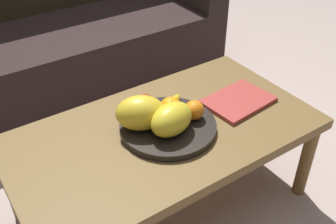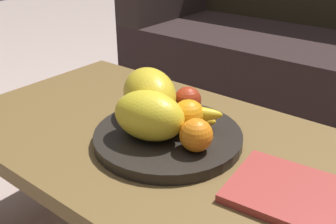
{
  "view_description": "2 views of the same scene",
  "coord_description": "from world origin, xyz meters",
  "px_view_note": "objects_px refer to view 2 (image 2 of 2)",
  "views": [
    {
      "loc": [
        -0.6,
        -0.9,
        1.24
      ],
      "look_at": [
        0.01,
        -0.01,
        0.46
      ],
      "focal_mm": 42.39,
      "sensor_mm": 36.0,
      "label": 1
    },
    {
      "loc": [
        0.49,
        -0.61,
        0.83
      ],
      "look_at": [
        0.01,
        -0.01,
        0.46
      ],
      "focal_mm": 41.36,
      "sensor_mm": 36.0,
      "label": 2
    }
  ],
  "objects_px": {
    "orange_front": "(196,135)",
    "banana_bunch": "(183,120)",
    "orange_left": "(188,116)",
    "apple_front": "(188,100)",
    "melon_smaller_beside": "(149,116)",
    "magazine": "(300,196)",
    "coffee_table": "(167,154)",
    "couch": "(323,59)",
    "fruit_bowl": "(168,137)",
    "melon_large_front": "(149,93)"
  },
  "relations": [
    {
      "from": "magazine",
      "to": "fruit_bowl",
      "type": "bearing_deg",
      "value": 172.06
    },
    {
      "from": "orange_left",
      "to": "banana_bunch",
      "type": "xyz_separation_m",
      "value": [
        -0.01,
        -0.0,
        -0.01
      ]
    },
    {
      "from": "orange_left",
      "to": "magazine",
      "type": "relative_size",
      "value": 0.3
    },
    {
      "from": "melon_smaller_beside",
      "to": "fruit_bowl",
      "type": "bearing_deg",
      "value": 70.29
    },
    {
      "from": "coffee_table",
      "to": "melon_large_front",
      "type": "relative_size",
      "value": 6.46
    },
    {
      "from": "couch",
      "to": "coffee_table",
      "type": "bearing_deg",
      "value": -90.95
    },
    {
      "from": "orange_front",
      "to": "banana_bunch",
      "type": "xyz_separation_m",
      "value": [
        -0.07,
        0.05,
        -0.01
      ]
    },
    {
      "from": "magazine",
      "to": "apple_front",
      "type": "bearing_deg",
      "value": 154.78
    },
    {
      "from": "orange_left",
      "to": "apple_front",
      "type": "xyz_separation_m",
      "value": [
        -0.06,
        0.08,
        -0.0
      ]
    },
    {
      "from": "apple_front",
      "to": "melon_large_front",
      "type": "bearing_deg",
      "value": -130.4
    },
    {
      "from": "magazine",
      "to": "melon_smaller_beside",
      "type": "bearing_deg",
      "value": 179.92
    },
    {
      "from": "fruit_bowl",
      "to": "magazine",
      "type": "bearing_deg",
      "value": -2.38
    },
    {
      "from": "apple_front",
      "to": "couch",
      "type": "bearing_deg",
      "value": 88.16
    },
    {
      "from": "couch",
      "to": "melon_large_front",
      "type": "distance_m",
      "value": 1.05
    },
    {
      "from": "couch",
      "to": "banana_bunch",
      "type": "height_order",
      "value": "couch"
    },
    {
      "from": "orange_front",
      "to": "orange_left",
      "type": "height_order",
      "value": "orange_left"
    },
    {
      "from": "coffee_table",
      "to": "orange_left",
      "type": "height_order",
      "value": "orange_left"
    },
    {
      "from": "melon_smaller_beside",
      "to": "orange_front",
      "type": "relative_size",
      "value": 2.3
    },
    {
      "from": "coffee_table",
      "to": "banana_bunch",
      "type": "bearing_deg",
      "value": 32.35
    },
    {
      "from": "coffee_table",
      "to": "apple_front",
      "type": "relative_size",
      "value": 16.03
    },
    {
      "from": "apple_front",
      "to": "fruit_bowl",
      "type": "bearing_deg",
      "value": -77.31
    },
    {
      "from": "coffee_table",
      "to": "magazine",
      "type": "xyz_separation_m",
      "value": [
        0.33,
        -0.02,
        0.05
      ]
    },
    {
      "from": "orange_front",
      "to": "magazine",
      "type": "relative_size",
      "value": 0.28
    },
    {
      "from": "orange_front",
      "to": "banana_bunch",
      "type": "bearing_deg",
      "value": 143.53
    },
    {
      "from": "apple_front",
      "to": "magazine",
      "type": "height_order",
      "value": "apple_front"
    },
    {
      "from": "coffee_table",
      "to": "fruit_bowl",
      "type": "relative_size",
      "value": 3.21
    },
    {
      "from": "fruit_bowl",
      "to": "melon_large_front",
      "type": "xyz_separation_m",
      "value": [
        -0.09,
        0.04,
        0.07
      ]
    },
    {
      "from": "magazine",
      "to": "melon_large_front",
      "type": "bearing_deg",
      "value": 167.42
    },
    {
      "from": "melon_large_front",
      "to": "banana_bunch",
      "type": "relative_size",
      "value": 0.99
    },
    {
      "from": "orange_front",
      "to": "orange_left",
      "type": "bearing_deg",
      "value": 136.87
    },
    {
      "from": "coffee_table",
      "to": "melon_smaller_beside",
      "type": "height_order",
      "value": "melon_smaller_beside"
    },
    {
      "from": "banana_bunch",
      "to": "magazine",
      "type": "bearing_deg",
      "value": -8.09
    },
    {
      "from": "melon_smaller_beside",
      "to": "magazine",
      "type": "xyz_separation_m",
      "value": [
        0.33,
        0.03,
        -0.07
      ]
    },
    {
      "from": "melon_smaller_beside",
      "to": "orange_front",
      "type": "bearing_deg",
      "value": 10.71
    },
    {
      "from": "coffee_table",
      "to": "orange_front",
      "type": "relative_size",
      "value": 15.45
    },
    {
      "from": "orange_left",
      "to": "magazine",
      "type": "xyz_separation_m",
      "value": [
        0.28,
        -0.05,
        -0.05
      ]
    },
    {
      "from": "apple_front",
      "to": "magazine",
      "type": "bearing_deg",
      "value": -19.66
    },
    {
      "from": "couch",
      "to": "orange_left",
      "type": "xyz_separation_m",
      "value": [
        0.03,
        -1.03,
        0.14
      ]
    },
    {
      "from": "couch",
      "to": "fruit_bowl",
      "type": "bearing_deg",
      "value": -90.35
    },
    {
      "from": "orange_front",
      "to": "couch",
      "type": "bearing_deg",
      "value": 94.52
    },
    {
      "from": "couch",
      "to": "melon_smaller_beside",
      "type": "height_order",
      "value": "couch"
    },
    {
      "from": "coffee_table",
      "to": "fruit_bowl",
      "type": "bearing_deg",
      "value": -36.64
    },
    {
      "from": "melon_large_front",
      "to": "apple_front",
      "type": "distance_m",
      "value": 0.1
    },
    {
      "from": "apple_front",
      "to": "orange_front",
      "type": "bearing_deg",
      "value": -48.46
    },
    {
      "from": "melon_large_front",
      "to": "orange_front",
      "type": "bearing_deg",
      "value": -18.71
    },
    {
      "from": "couch",
      "to": "apple_front",
      "type": "bearing_deg",
      "value": -91.84
    },
    {
      "from": "fruit_bowl",
      "to": "melon_large_front",
      "type": "height_order",
      "value": "melon_large_front"
    },
    {
      "from": "melon_large_front",
      "to": "coffee_table",
      "type": "bearing_deg",
      "value": -20.63
    },
    {
      "from": "melon_smaller_beside",
      "to": "magazine",
      "type": "relative_size",
      "value": 0.64
    },
    {
      "from": "orange_front",
      "to": "orange_left",
      "type": "relative_size",
      "value": 0.93
    }
  ]
}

